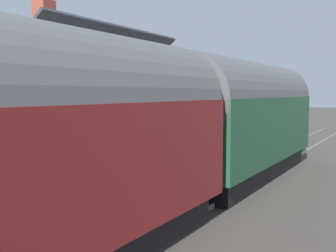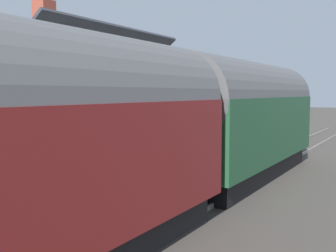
{
  "view_description": "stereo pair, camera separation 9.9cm",
  "coord_description": "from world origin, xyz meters",
  "px_view_note": "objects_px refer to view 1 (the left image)",
  "views": [
    {
      "loc": [
        -10.97,
        -6.1,
        3.17
      ],
      "look_at": [
        1.86,
        1.5,
        1.93
      ],
      "focal_mm": 43.2,
      "sensor_mm": 36.0,
      "label": 1
    },
    {
      "loc": [
        -10.92,
        -6.19,
        3.17
      ],
      "look_at": [
        1.86,
        1.5,
        1.93
      ],
      "focal_mm": 43.2,
      "sensor_mm": 36.0,
      "label": 2
    }
  ],
  "objects_px": {
    "train": "(187,127)",
    "station_building": "(78,112)",
    "planter_bench_right": "(182,128)",
    "planter_by_door": "(187,121)",
    "bench_mid_platform": "(202,126)"
  },
  "relations": [
    {
      "from": "train",
      "to": "planter_bench_right",
      "type": "relative_size",
      "value": 26.76
    },
    {
      "from": "planter_bench_right",
      "to": "planter_by_door",
      "type": "xyz_separation_m",
      "value": [
        3.02,
        1.29,
        0.14
      ]
    },
    {
      "from": "train",
      "to": "planter_by_door",
      "type": "relative_size",
      "value": 20.3
    },
    {
      "from": "bench_mid_platform",
      "to": "planter_bench_right",
      "type": "bearing_deg",
      "value": 92.71
    },
    {
      "from": "station_building",
      "to": "planter_bench_right",
      "type": "height_order",
      "value": "station_building"
    },
    {
      "from": "train",
      "to": "planter_bench_right",
      "type": "height_order",
      "value": "train"
    },
    {
      "from": "station_building",
      "to": "planter_bench_right",
      "type": "distance_m",
      "value": 7.95
    },
    {
      "from": "station_building",
      "to": "planter_by_door",
      "type": "distance_m",
      "value": 10.99
    },
    {
      "from": "planter_by_door",
      "to": "planter_bench_right",
      "type": "bearing_deg",
      "value": -156.88
    },
    {
      "from": "planter_bench_right",
      "to": "planter_by_door",
      "type": "bearing_deg",
      "value": 23.12
    },
    {
      "from": "bench_mid_platform",
      "to": "planter_bench_right",
      "type": "xyz_separation_m",
      "value": [
        -0.05,
        1.16,
        -0.14
      ]
    },
    {
      "from": "bench_mid_platform",
      "to": "planter_by_door",
      "type": "distance_m",
      "value": 3.85
    },
    {
      "from": "train",
      "to": "station_building",
      "type": "distance_m",
      "value": 5.56
    },
    {
      "from": "train",
      "to": "planter_bench_right",
      "type": "bearing_deg",
      "value": 29.35
    },
    {
      "from": "planter_bench_right",
      "to": "planter_by_door",
      "type": "relative_size",
      "value": 0.76
    }
  ]
}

